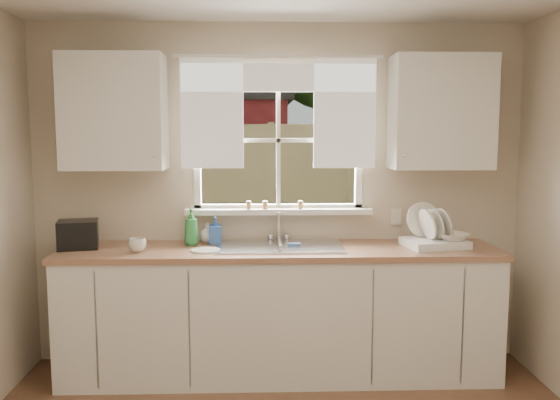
{
  "coord_description": "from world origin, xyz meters",
  "views": [
    {
      "loc": [
        -0.13,
        -2.37,
        1.72
      ],
      "look_at": [
        0.0,
        1.65,
        1.25
      ],
      "focal_mm": 38.0,
      "sensor_mm": 36.0,
      "label": 1
    }
  ],
  "objects_px": {
    "soap_bottle_a": "(191,227)",
    "cup": "(137,245)",
    "dish_rack": "(434,237)",
    "black_appliance": "(78,234)"
  },
  "relations": [
    {
      "from": "soap_bottle_a",
      "to": "cup",
      "type": "bearing_deg",
      "value": -159.92
    },
    {
      "from": "dish_rack",
      "to": "soap_bottle_a",
      "type": "height_order",
      "value": "dish_rack"
    },
    {
      "from": "dish_rack",
      "to": "soap_bottle_a",
      "type": "distance_m",
      "value": 1.72
    },
    {
      "from": "dish_rack",
      "to": "cup",
      "type": "relative_size",
      "value": 3.93
    },
    {
      "from": "soap_bottle_a",
      "to": "black_appliance",
      "type": "xyz_separation_m",
      "value": [
        -0.77,
        -0.09,
        -0.03
      ]
    },
    {
      "from": "soap_bottle_a",
      "to": "black_appliance",
      "type": "bearing_deg",
      "value": 171.95
    },
    {
      "from": "dish_rack",
      "to": "soap_bottle_a",
      "type": "bearing_deg",
      "value": 176.06
    },
    {
      "from": "cup",
      "to": "dish_rack",
      "type": "bearing_deg",
      "value": -2.29
    },
    {
      "from": "soap_bottle_a",
      "to": "black_appliance",
      "type": "relative_size",
      "value": 0.98
    },
    {
      "from": "dish_rack",
      "to": "black_appliance",
      "type": "distance_m",
      "value": 2.49
    }
  ]
}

